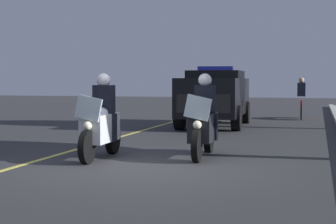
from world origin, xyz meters
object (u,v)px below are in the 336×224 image
(police_motorcycle_lead_left, at_px, (101,124))
(police_motorcycle_lead_right, at_px, (203,123))
(police_suv, at_px, (215,95))
(cyclist_background, at_px, (301,98))

(police_motorcycle_lead_left, distance_m, police_motorcycle_lead_right, 2.09)
(police_motorcycle_lead_left, xyz_separation_m, police_motorcycle_lead_right, (-0.75, 1.95, 0.00))
(police_motorcycle_lead_right, distance_m, police_suv, 7.54)
(police_suv, relative_size, cyclist_background, 2.83)
(police_suv, height_order, cyclist_background, police_suv)
(police_motorcycle_lead_left, height_order, police_motorcycle_lead_right, same)
(police_motorcycle_lead_right, bearing_deg, police_motorcycle_lead_left, -69.06)
(police_motorcycle_lead_left, relative_size, police_motorcycle_lead_right, 1.00)
(police_motorcycle_lead_left, height_order, cyclist_background, police_motorcycle_lead_left)
(police_motorcycle_lead_right, bearing_deg, cyclist_background, 172.28)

